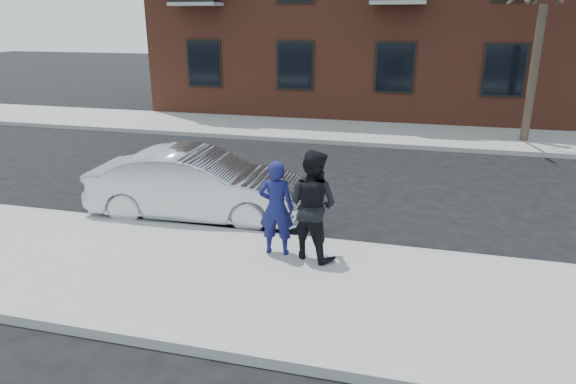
# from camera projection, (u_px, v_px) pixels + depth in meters

# --- Properties ---
(ground) EXTENTS (100.00, 100.00, 0.00)m
(ground) POSITION_uv_depth(u_px,v_px,m) (326.00, 290.00, 7.80)
(ground) COLOR black
(ground) RESTS_ON ground
(near_sidewalk) EXTENTS (50.00, 3.50, 0.15)m
(near_sidewalk) POSITION_uv_depth(u_px,v_px,m) (323.00, 294.00, 7.55)
(near_sidewalk) COLOR gray
(near_sidewalk) RESTS_ON ground
(near_curb) EXTENTS (50.00, 0.10, 0.15)m
(near_curb) POSITION_uv_depth(u_px,v_px,m) (342.00, 245.00, 9.20)
(near_curb) COLOR #999691
(near_curb) RESTS_ON ground
(far_sidewalk) EXTENTS (50.00, 3.50, 0.15)m
(far_sidewalk) POSITION_uv_depth(u_px,v_px,m) (385.00, 134.00, 18.09)
(far_sidewalk) COLOR gray
(far_sidewalk) RESTS_ON ground
(far_curb) EXTENTS (50.00, 0.10, 0.15)m
(far_curb) POSITION_uv_depth(u_px,v_px,m) (380.00, 145.00, 16.44)
(far_curb) COLOR #999691
(far_curb) RESTS_ON ground
(silver_sedan) EXTENTS (4.43, 1.81, 1.43)m
(silver_sedan) POSITION_uv_depth(u_px,v_px,m) (198.00, 185.00, 10.42)
(silver_sedan) COLOR #B7BABF
(silver_sedan) RESTS_ON ground
(man_hoodie) EXTENTS (0.62, 0.50, 1.62)m
(man_hoodie) POSITION_uv_depth(u_px,v_px,m) (276.00, 208.00, 8.46)
(man_hoodie) COLOR navy
(man_hoodie) RESTS_ON near_sidewalk
(man_peacoat) EXTENTS (1.09, 0.98, 1.83)m
(man_peacoat) POSITION_uv_depth(u_px,v_px,m) (312.00, 205.00, 8.30)
(man_peacoat) COLOR black
(man_peacoat) RESTS_ON near_sidewalk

